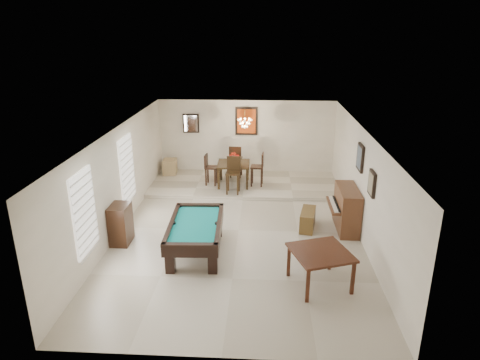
# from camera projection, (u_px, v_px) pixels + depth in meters

# --- Properties ---
(ground_plane) EXTENTS (6.00, 9.00, 0.02)m
(ground_plane) POSITION_uv_depth(u_px,v_px,m) (239.00, 230.00, 10.94)
(ground_plane) COLOR beige
(wall_back) EXTENTS (6.00, 0.04, 2.60)m
(wall_back) POSITION_uv_depth(u_px,v_px,m) (246.00, 138.00, 14.73)
(wall_back) COLOR silver
(wall_back) RESTS_ON ground_plane
(wall_front) EXTENTS (6.00, 0.04, 2.60)m
(wall_front) POSITION_uv_depth(u_px,v_px,m) (220.00, 287.00, 6.26)
(wall_front) COLOR silver
(wall_front) RESTS_ON ground_plane
(wall_left) EXTENTS (0.04, 9.00, 2.60)m
(wall_left) POSITION_uv_depth(u_px,v_px,m) (119.00, 180.00, 10.66)
(wall_left) COLOR silver
(wall_left) RESTS_ON ground_plane
(wall_right) EXTENTS (0.04, 9.00, 2.60)m
(wall_right) POSITION_uv_depth(u_px,v_px,m) (362.00, 185.00, 10.34)
(wall_right) COLOR silver
(wall_right) RESTS_ON ground_plane
(ceiling) EXTENTS (6.00, 9.00, 0.04)m
(ceiling) POSITION_uv_depth(u_px,v_px,m) (239.00, 131.00, 10.06)
(ceiling) COLOR white
(ceiling) RESTS_ON wall_back
(dining_step) EXTENTS (6.00, 2.50, 0.12)m
(dining_step) POSITION_uv_depth(u_px,v_px,m) (245.00, 184.00, 13.97)
(dining_step) COLOR beige
(dining_step) RESTS_ON ground_plane
(window_left_front) EXTENTS (0.06, 1.00, 1.70)m
(window_left_front) POSITION_uv_depth(u_px,v_px,m) (84.00, 212.00, 8.55)
(window_left_front) COLOR white
(window_left_front) RESTS_ON wall_left
(window_left_rear) EXTENTS (0.06, 1.00, 1.70)m
(window_left_rear) POSITION_uv_depth(u_px,v_px,m) (127.00, 169.00, 11.18)
(window_left_rear) COLOR white
(window_left_rear) RESTS_ON wall_left
(pool_table) EXTENTS (1.26, 2.20, 0.72)m
(pool_table) POSITION_uv_depth(u_px,v_px,m) (196.00, 238.00, 9.75)
(pool_table) COLOR black
(pool_table) RESTS_ON ground_plane
(square_table) EXTENTS (1.38, 1.38, 0.75)m
(square_table) POSITION_uv_depth(u_px,v_px,m) (320.00, 268.00, 8.50)
(square_table) COLOR #35180D
(square_table) RESTS_ON ground_plane
(upright_piano) EXTENTS (0.74, 1.32, 1.10)m
(upright_piano) POSITION_uv_depth(u_px,v_px,m) (342.00, 209.00, 10.84)
(upright_piano) COLOR brown
(upright_piano) RESTS_ON ground_plane
(piano_bench) EXTENTS (0.50, 0.92, 0.48)m
(piano_bench) POSITION_uv_depth(u_px,v_px,m) (308.00, 219.00, 10.97)
(piano_bench) COLOR brown
(piano_bench) RESTS_ON ground_plane
(apothecary_chest) EXTENTS (0.43, 0.64, 0.96)m
(apothecary_chest) POSITION_uv_depth(u_px,v_px,m) (121.00, 224.00, 10.16)
(apothecary_chest) COLOR black
(apothecary_chest) RESTS_ON ground_plane
(dining_table) EXTENTS (1.03, 1.03, 0.84)m
(dining_table) POSITION_uv_depth(u_px,v_px,m) (234.00, 172.00, 13.64)
(dining_table) COLOR black
(dining_table) RESTS_ON dining_step
(flower_vase) EXTENTS (0.16, 0.16, 0.25)m
(flower_vase) POSITION_uv_depth(u_px,v_px,m) (234.00, 156.00, 13.45)
(flower_vase) COLOR #B5230F
(flower_vase) RESTS_ON dining_table
(dining_chair_south) EXTENTS (0.44, 0.44, 1.12)m
(dining_chair_south) POSITION_uv_depth(u_px,v_px,m) (233.00, 176.00, 12.89)
(dining_chair_south) COLOR black
(dining_chair_south) RESTS_ON dining_step
(dining_chair_north) EXTENTS (0.44, 0.44, 1.09)m
(dining_chair_north) POSITION_uv_depth(u_px,v_px,m) (236.00, 161.00, 14.33)
(dining_chair_north) COLOR black
(dining_chair_north) RESTS_ON dining_step
(dining_chair_west) EXTENTS (0.40, 0.40, 0.99)m
(dining_chair_west) POSITION_uv_depth(u_px,v_px,m) (211.00, 170.00, 13.63)
(dining_chair_west) COLOR black
(dining_chair_west) RESTS_ON dining_step
(dining_chair_east) EXTENTS (0.42, 0.42, 1.06)m
(dining_chair_east) POSITION_uv_depth(u_px,v_px,m) (257.00, 169.00, 13.54)
(dining_chair_east) COLOR black
(dining_chair_east) RESTS_ON dining_step
(corner_bench) EXTENTS (0.48, 0.58, 0.50)m
(corner_bench) POSITION_uv_depth(u_px,v_px,m) (170.00, 167.00, 14.72)
(corner_bench) COLOR tan
(corner_bench) RESTS_ON dining_step
(chandelier) EXTENTS (0.44, 0.44, 0.60)m
(chandelier) POSITION_uv_depth(u_px,v_px,m) (245.00, 120.00, 13.20)
(chandelier) COLOR #FFE5B2
(chandelier) RESTS_ON ceiling
(back_painting) EXTENTS (0.75, 0.06, 0.95)m
(back_painting) POSITION_uv_depth(u_px,v_px,m) (246.00, 121.00, 14.49)
(back_painting) COLOR #D84C14
(back_painting) RESTS_ON wall_back
(back_mirror) EXTENTS (0.55, 0.06, 0.65)m
(back_mirror) POSITION_uv_depth(u_px,v_px,m) (191.00, 123.00, 14.62)
(back_mirror) COLOR white
(back_mirror) RESTS_ON wall_back
(right_picture_upper) EXTENTS (0.06, 0.55, 0.65)m
(right_picture_upper) POSITION_uv_depth(u_px,v_px,m) (360.00, 157.00, 10.42)
(right_picture_upper) COLOR slate
(right_picture_upper) RESTS_ON wall_right
(right_picture_lower) EXTENTS (0.06, 0.45, 0.55)m
(right_picture_lower) POSITION_uv_depth(u_px,v_px,m) (372.00, 183.00, 9.26)
(right_picture_lower) COLOR gray
(right_picture_lower) RESTS_ON wall_right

